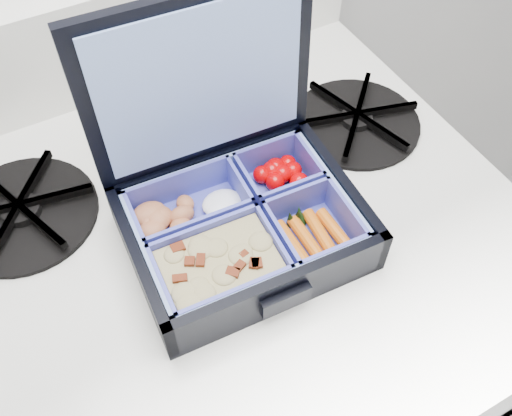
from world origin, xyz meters
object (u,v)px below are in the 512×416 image
bento_box (243,227)px  fork (202,142)px  burner_grate (357,117)px  stove (241,368)px

bento_box → fork: 0.16m
burner_grate → fork: burner_grate is taller
burner_grate → fork: bearing=161.5°
stove → fork: size_ratio=5.08×
stove → bento_box: (-0.01, -0.04, 0.50)m
stove → fork: (0.02, 0.12, 0.48)m
stove → fork: bearing=82.4°
stove → bento_box: bento_box is taller
stove → burner_grate: burner_grate is taller
bento_box → burner_grate: bento_box is taller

